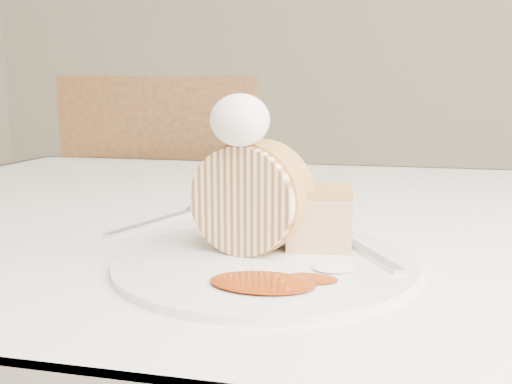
# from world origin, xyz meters

# --- Properties ---
(table) EXTENTS (1.40, 0.90, 0.75)m
(table) POSITION_xyz_m (0.00, 0.20, 0.66)
(table) COLOR silver
(table) RESTS_ON ground
(chair_far) EXTENTS (0.54, 0.54, 0.93)m
(chair_far) POSITION_xyz_m (-0.47, 0.82, 0.53)
(chair_far) COLOR brown
(chair_far) RESTS_ON ground
(plate) EXTENTS (0.29, 0.29, 0.01)m
(plate) POSITION_xyz_m (-0.05, -0.04, 0.75)
(plate) COLOR white
(plate) RESTS_ON table
(roulade_slice) EXTENTS (0.11, 0.07, 0.10)m
(roulade_slice) POSITION_xyz_m (-0.06, -0.01, 0.81)
(roulade_slice) COLOR #FDDDB0
(roulade_slice) RESTS_ON plate
(cake_chunk) EXTENTS (0.06, 0.06, 0.05)m
(cake_chunk) POSITION_xyz_m (-0.00, 0.01, 0.78)
(cake_chunk) COLOR tan
(cake_chunk) RESTS_ON plate
(whipped_cream) EXTENTS (0.05, 0.05, 0.04)m
(whipped_cream) POSITION_xyz_m (-0.07, -0.04, 0.88)
(whipped_cream) COLOR white
(whipped_cream) RESTS_ON roulade_slice
(caramel_drizzle) EXTENTS (0.03, 0.02, 0.01)m
(caramel_drizzle) POSITION_xyz_m (-0.07, -0.03, 0.90)
(caramel_drizzle) COLOR #832805
(caramel_drizzle) RESTS_ON whipped_cream
(caramel_pool) EXTENTS (0.09, 0.06, 0.00)m
(caramel_pool) POSITION_xyz_m (-0.03, -0.11, 0.76)
(caramel_pool) COLOR #832805
(caramel_pool) RESTS_ON plate
(fork) EXTENTS (0.09, 0.15, 0.00)m
(fork) POSITION_xyz_m (0.04, -0.01, 0.76)
(fork) COLOR silver
(fork) RESTS_ON plate
(spoon) EXTENTS (0.08, 0.16, 0.00)m
(spoon) POSITION_xyz_m (-0.20, 0.08, 0.75)
(spoon) COLOR silver
(spoon) RESTS_ON table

